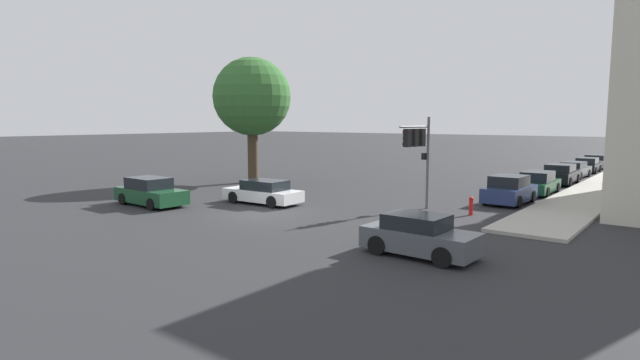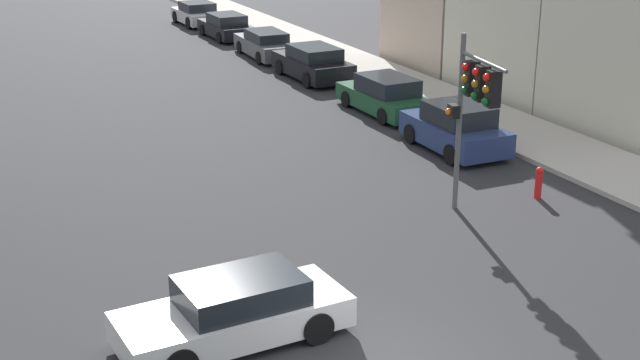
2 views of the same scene
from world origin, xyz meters
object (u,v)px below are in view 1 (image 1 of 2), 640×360
(parked_car_4, at_px, (587,165))
(parked_car_5, at_px, (595,162))
(street_tree, at_px, (252,97))
(parked_car_0, at_px, (509,190))
(fire_hydrant, at_px, (471,205))
(crossing_car_1, at_px, (150,192))
(parked_car_3, at_px, (574,170))
(parked_car_2, at_px, (560,174))
(crossing_car_2, at_px, (263,192))
(crossing_car_0, at_px, (419,236))
(parked_car_1, at_px, (538,183))
(traffic_signal, at_px, (418,144))

(parked_car_4, bearing_deg, parked_car_5, -0.05)
(street_tree, xyz_separation_m, parked_car_0, (18.38, 1.90, -5.61))
(fire_hydrant, bearing_deg, crossing_car_1, -151.95)
(parked_car_0, relative_size, parked_car_3, 0.87)
(parked_car_2, bearing_deg, crossing_car_2, 150.09)
(crossing_car_0, bearing_deg, crossing_car_2, 160.50)
(street_tree, xyz_separation_m, parked_car_1, (18.60, 6.91, -5.68))
(crossing_car_1, height_order, parked_car_0, parked_car_0)
(crossing_car_0, xyz_separation_m, parked_car_2, (-0.91, 24.32, 0.02))
(crossing_car_0, relative_size, crossing_car_2, 0.85)
(street_tree, bearing_deg, crossing_car_2, -41.22)
(parked_car_5, bearing_deg, street_tree, 146.09)
(traffic_signal, xyz_separation_m, crossing_car_2, (-7.76, -3.32, -2.81))
(crossing_car_0, height_order, crossing_car_2, crossing_car_0)
(crossing_car_0, relative_size, parked_car_3, 0.85)
(crossing_car_1, bearing_deg, fire_hydrant, 29.42)
(crossing_car_1, bearing_deg, parked_car_1, 50.05)
(parked_car_3, bearing_deg, street_tree, 137.07)
(parked_car_2, bearing_deg, parked_car_3, 0.40)
(street_tree, bearing_deg, parked_car_1, 20.38)
(street_tree, relative_size, parked_car_2, 2.04)
(traffic_signal, bearing_deg, parked_car_4, -87.41)
(parked_car_2, bearing_deg, traffic_signal, 168.03)
(parked_car_1, bearing_deg, crossing_car_1, 137.64)
(street_tree, height_order, parked_car_4, street_tree)
(crossing_car_2, xyz_separation_m, parked_car_3, (10.89, 24.93, -0.01))
(street_tree, distance_m, parked_car_5, 34.44)
(traffic_signal, bearing_deg, parked_car_1, -98.79)
(crossing_car_1, height_order, parked_car_3, crossing_car_1)
(crossing_car_0, height_order, crossing_car_1, crossing_car_1)
(parked_car_2, bearing_deg, street_tree, 124.56)
(crossing_car_1, xyz_separation_m, parked_car_5, (15.30, 39.38, -0.07))
(crossing_car_2, distance_m, parked_car_5, 36.81)
(traffic_signal, xyz_separation_m, crossing_car_0, (4.15, -7.87, -2.76))
(parked_car_5, bearing_deg, crossing_car_0, -179.64)
(crossing_car_2, height_order, parked_car_2, parked_car_2)
(crossing_car_1, height_order, crossing_car_2, crossing_car_1)
(traffic_signal, relative_size, parked_car_1, 1.06)
(fire_hydrant, bearing_deg, parked_car_3, 88.89)
(parked_car_0, distance_m, parked_car_5, 26.69)
(traffic_signal, bearing_deg, parked_car_3, -89.08)
(crossing_car_2, height_order, parked_car_4, crossing_car_2)
(crossing_car_1, relative_size, parked_car_3, 0.98)
(parked_car_1, height_order, parked_car_3, parked_car_1)
(crossing_car_1, xyz_separation_m, fire_hydrant, (14.98, 7.98, -0.23))
(crossing_car_1, distance_m, parked_car_3, 32.94)
(crossing_car_0, xyz_separation_m, parked_car_3, (-1.02, 29.48, -0.05))
(street_tree, xyz_separation_m, traffic_signal, (15.29, -3.29, -2.91))
(crossing_car_0, bearing_deg, parked_car_0, 96.07)
(street_tree, height_order, parked_car_1, street_tree)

